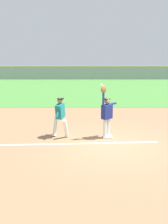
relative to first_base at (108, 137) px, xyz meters
The scene contains 11 objects.
ground_plane 0.94m from the first_base, 81.44° to the right, with size 73.76×73.76×0.00m, color #936D4C.
outfield_grass 14.21m from the first_base, 89.44° to the left, with size 40.98×16.53×0.01m, color #478438.
chalk_foul_line 4.10m from the first_base, 167.32° to the right, with size 12.00×0.10×0.01m, color white.
first_base is the anchor object (origin of this frame).
fielder 1.08m from the first_base, 160.96° to the right, with size 0.76×0.66×2.28m.
runner 2.24m from the first_base, behind, with size 0.76×0.83×1.72m.
baseball 2.29m from the first_base, 158.29° to the right, with size 0.07×0.07×0.07m, color white.
outfield_fence 22.49m from the first_base, 89.64° to the left, with size 41.06×0.08×1.67m.
parked_car_blue 26.67m from the first_base, 99.71° to the left, with size 4.54×2.39×1.25m.
parked_car_black 26.03m from the first_base, 88.42° to the left, with size 4.54×2.39×1.25m.
parked_car_tan 26.15m from the first_base, 78.05° to the left, with size 4.59×2.52×1.25m.
Camera 1 is at (-1.15, -9.89, 3.71)m, focal length 42.50 mm.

